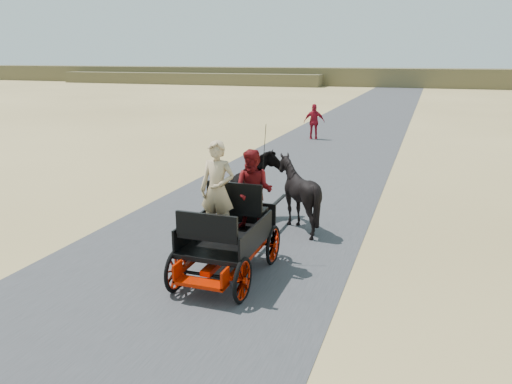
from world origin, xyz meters
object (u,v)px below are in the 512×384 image
(horse_right, at_px, (298,194))
(horse_left, at_px, (254,190))
(pedestrian, at_px, (314,122))
(carriage, at_px, (228,257))

(horse_right, bearing_deg, horse_left, 0.00)
(horse_left, distance_m, horse_right, 1.10)
(horse_right, xyz_separation_m, pedestrian, (-2.59, 13.07, 0.01))
(carriage, bearing_deg, pedestrian, 97.22)
(horse_right, bearing_deg, pedestrian, -78.81)
(horse_left, height_order, horse_right, horse_right)
(carriage, xyz_separation_m, horse_left, (-0.55, 3.00, 0.49))
(horse_left, relative_size, horse_right, 1.18)
(carriage, distance_m, horse_right, 3.09)
(carriage, distance_m, horse_left, 3.09)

